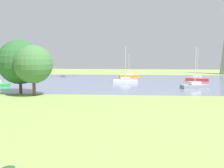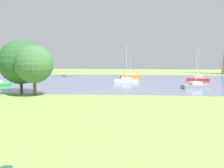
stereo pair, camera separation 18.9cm
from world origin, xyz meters
The scene contains 9 objects.
ground_plane centered at (0.00, 22.00, 0.00)m, with size 160.00×160.00×0.00m, color #7F994C.
water_surface centered at (0.00, 50.00, 0.01)m, with size 140.00×40.00×0.02m, color slate.
sailboat_blue centered at (-27.38, 59.89, 0.45)m, with size 5.01×2.55×5.61m.
sailboat_gray centered at (12.17, 38.91, 0.46)m, with size 5.03×2.94×6.98m.
sailboat_white centered at (0.16, 46.89, 0.47)m, with size 4.88×1.76×7.36m.
sailboat_red centered at (15.54, 52.48, 0.46)m, with size 5.03×2.92×7.07m.
sailboat_orange centered at (0.54, 61.10, 0.45)m, with size 5.00×2.38×5.76m.
tree_east_near centered at (-14.81, 30.93, 4.57)m, with size 6.50×6.50×7.83m.
tree_mid_shore centered at (-11.82, 28.43, 4.34)m, with size 5.25×5.25×6.97m.
Camera 2 is at (2.20, -7.98, 5.54)m, focal length 43.89 mm.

